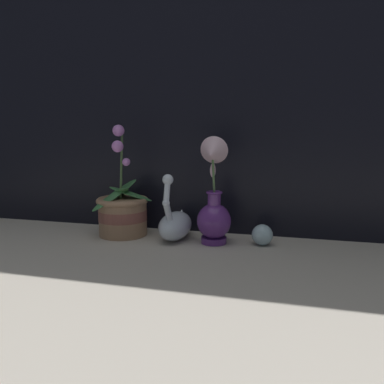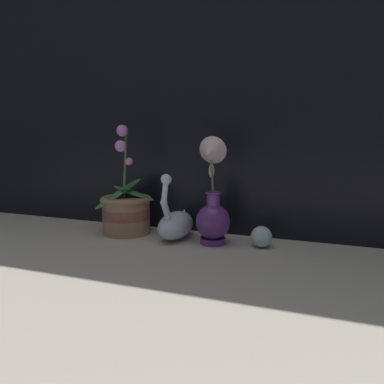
# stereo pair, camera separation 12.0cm
# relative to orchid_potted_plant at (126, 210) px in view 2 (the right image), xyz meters

# --- Properties ---
(ground_plane) EXTENTS (2.80, 2.80, 0.00)m
(ground_plane) POSITION_rel_orchid_potted_plant_xyz_m (0.21, -0.12, -0.08)
(ground_plane) COLOR #BCB2A3
(window_backdrop) EXTENTS (2.80, 0.03, 1.20)m
(window_backdrop) POSITION_rel_orchid_potted_plant_xyz_m (0.21, 0.12, 0.52)
(window_backdrop) COLOR black
(window_backdrop) RESTS_ON ground_plane
(orchid_potted_plant) EXTENTS (0.19, 0.22, 0.37)m
(orchid_potted_plant) POSITION_rel_orchid_potted_plant_xyz_m (0.00, 0.00, 0.00)
(orchid_potted_plant) COLOR #9E7556
(orchid_potted_plant) RESTS_ON ground_plane
(swan_figurine) EXTENTS (0.10, 0.21, 0.22)m
(swan_figurine) POSITION_rel_orchid_potted_plant_xyz_m (0.19, -0.01, -0.03)
(swan_figurine) COLOR silver
(swan_figurine) RESTS_ON ground_plane
(blue_vase) EXTENTS (0.11, 0.13, 0.34)m
(blue_vase) POSITION_rel_orchid_potted_plant_xyz_m (0.32, -0.03, 0.04)
(blue_vase) COLOR #602D7F
(blue_vase) RESTS_ON ground_plane
(glass_sphere) EXTENTS (0.07, 0.07, 0.07)m
(glass_sphere) POSITION_rel_orchid_potted_plant_xyz_m (0.47, -0.00, -0.05)
(glass_sphere) COLOR silver
(glass_sphere) RESTS_ON ground_plane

